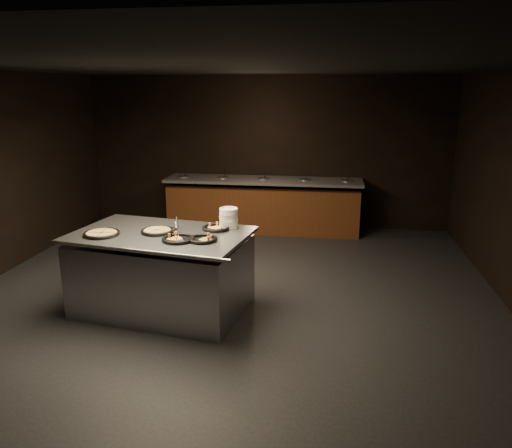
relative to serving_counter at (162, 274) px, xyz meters
The scene contains 11 objects.
room 1.24m from the serving_counter, 12.28° to the left, with size 7.02×8.02×2.92m.
salad_bar 3.79m from the serving_counter, 78.72° to the left, with size 3.70×0.83×1.18m.
serving_counter is the anchor object (origin of this frame).
plate_stack 1.06m from the serving_counter, 25.18° to the left, with size 0.23×0.23×0.24m, color white.
pan_veggie_whole 0.86m from the serving_counter, 164.65° to the right, with size 0.42×0.42×0.04m.
pan_cheese_whole 0.54m from the serving_counter, 148.99° to the left, with size 0.39×0.39×0.04m.
pan_cheese_slices_a 0.86m from the serving_counter, 22.50° to the left, with size 0.34×0.34×0.04m.
pan_cheese_slices_b 0.67m from the serving_counter, 40.41° to the right, with size 0.37×0.37×0.04m.
pan_veggie_slices 0.82m from the serving_counter, 21.02° to the right, with size 0.33×0.33×0.04m.
server_left 0.63m from the serving_counter, 47.21° to the left, with size 0.17×0.29×0.15m.
server_right 0.70m from the serving_counter, 43.76° to the right, with size 0.24×0.25×0.16m.
Camera 1 is at (1.22, -5.63, 2.65)m, focal length 35.00 mm.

